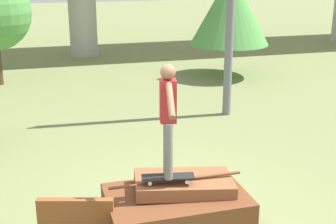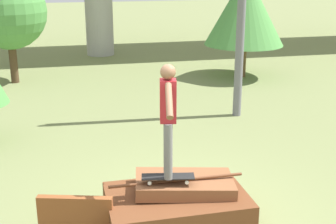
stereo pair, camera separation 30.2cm
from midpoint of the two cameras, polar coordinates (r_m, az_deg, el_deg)
The scene contains 7 objects.
ground_plane at distance 7.15m, azimuth 2.29°, elevation -12.60°, with size 80.00×80.00×0.00m, color olive.
scrap_pile at distance 7.05m, azimuth 2.49°, elevation -10.83°, with size 2.06×1.31×0.61m.
scrap_plank_loose at distance 6.76m, azimuth -9.94°, elevation -12.17°, with size 1.04×0.39×0.53m.
skateboard at distance 6.74m, azimuth 1.29°, elevation -7.93°, with size 0.78×0.35×0.09m.
skater at distance 6.39m, azimuth 1.35°, elevation -0.15°, with size 0.31×1.24×1.63m.
tree_behind_right at distance 15.12m, azimuth -18.34°, elevation 11.51°, with size 2.29×2.29×3.34m.
tree_mid_back at distance 15.37m, azimuth 9.94°, elevation 12.33°, with size 2.54×2.54×3.38m.
Camera 2 is at (-1.48, -5.98, 3.62)m, focal length 50.00 mm.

